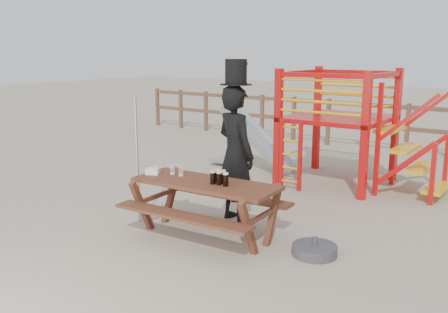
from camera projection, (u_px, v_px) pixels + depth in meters
ground at (210, 237)px, 6.58m from camera, size 60.00×60.00×0.00m
back_fence at (386, 122)px, 11.98m from camera, size 15.09×0.09×1.20m
playground_fort at (334, 125)px, 9.12m from camera, size 4.71×1.84×2.10m
picnic_table at (206, 202)px, 6.49m from camera, size 2.00×1.44×0.75m
man_with_hat at (236, 151)px, 7.00m from camera, size 0.83×0.69×2.30m
metal_pole at (137, 160)px, 6.96m from camera, size 0.04×0.04×1.83m
parasol_base at (315, 250)px, 5.97m from camera, size 0.54×0.54×0.23m
paper_bag at (153, 171)px, 6.82m from camera, size 0.23×0.21×0.08m
stout_pints at (220, 177)px, 6.30m from camera, size 0.26×0.18×0.17m
empty_glasses at (170, 170)px, 6.76m from camera, size 0.36×0.25×0.15m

